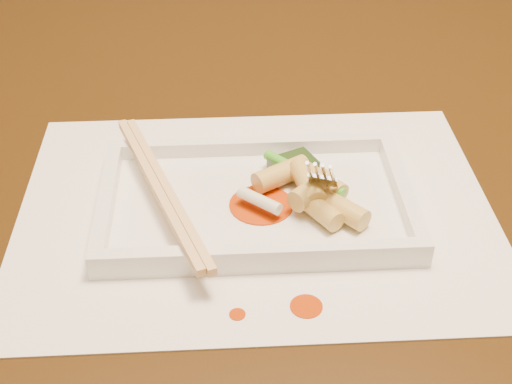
{
  "coord_description": "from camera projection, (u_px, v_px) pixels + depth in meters",
  "views": [
    {
      "loc": [
        0.05,
        -0.63,
        1.13
      ],
      "look_at": [
        0.08,
        -0.16,
        0.77
      ],
      "focal_mm": 50.0,
      "sensor_mm": 36.0,
      "label": 1
    }
  ],
  "objects": [
    {
      "name": "sauce_blob_0",
      "position": [
        261.0,
        205.0,
        0.59
      ],
      "size": [
        0.05,
        0.05,
        0.0
      ],
      "primitive_type": "cylinder",
      "color": "#B73505",
      "rests_on": "plate_base"
    },
    {
      "name": "sauce_splatter_a",
      "position": [
        306.0,
        306.0,
        0.51
      ],
      "size": [
        0.02,
        0.02,
        0.0
      ],
      "primitive_type": "cylinder",
      "color": "#B73505",
      "rests_on": "placemat"
    },
    {
      "name": "veg_piece",
      "position": [
        293.0,
        165.0,
        0.63
      ],
      "size": [
        0.05,
        0.04,
        0.01
      ],
      "primitive_type": "cube",
      "rotation": [
        0.0,
        0.0,
        0.44
      ],
      "color": "black",
      "rests_on": "plate_base"
    },
    {
      "name": "rice_cake_4",
      "position": [
        319.0,
        181.0,
        0.61
      ],
      "size": [
        0.05,
        0.05,
        0.02
      ],
      "primitive_type": "cylinder",
      "rotation": [
        1.57,
        0.0,
        0.66
      ],
      "color": "#DBC666",
      "rests_on": "plate_base"
    },
    {
      "name": "plate_rim_near",
      "position": [
        261.0,
        255.0,
        0.54
      ],
      "size": [
        0.26,
        0.01,
        0.01
      ],
      "primitive_type": "cube",
      "color": "white",
      "rests_on": "plate_base"
    },
    {
      "name": "rice_cake_0",
      "position": [
        317.0,
        208.0,
        0.58
      ],
      "size": [
        0.04,
        0.05,
        0.02
      ],
      "primitive_type": "cylinder",
      "rotation": [
        1.57,
        0.0,
        0.58
      ],
      "color": "#DBC666",
      "rests_on": "plate_base"
    },
    {
      "name": "scallion_white",
      "position": [
        259.0,
        200.0,
        0.58
      ],
      "size": [
        0.04,
        0.03,
        0.01
      ],
      "primitive_type": "cylinder",
      "rotation": [
        1.57,
        0.0,
        0.86
      ],
      "color": "#EAEACC",
      "rests_on": "plate_base"
    },
    {
      "name": "rice_cake_3",
      "position": [
        281.0,
        174.0,
        0.61
      ],
      "size": [
        0.05,
        0.04,
        0.02
      ],
      "primitive_type": "cylinder",
      "rotation": [
        1.57,
        0.0,
        2.11
      ],
      "color": "#DBC666",
      "rests_on": "plate_base"
    },
    {
      "name": "rice_cake_1",
      "position": [
        339.0,
        207.0,
        0.58
      ],
      "size": [
        0.05,
        0.05,
        0.02
      ],
      "primitive_type": "cylinder",
      "rotation": [
        1.57,
        0.0,
        0.75
      ],
      "color": "#DBC666",
      "rests_on": "plate_base"
    },
    {
      "name": "scallion_green",
      "position": [
        304.0,
        173.0,
        0.61
      ],
      "size": [
        0.07,
        0.07,
        0.01
      ],
      "primitive_type": "cylinder",
      "rotation": [
        1.57,
        0.0,
        0.77
      ],
      "color": "#359D19",
      "rests_on": "plate_base"
    },
    {
      "name": "rice_cake_5",
      "position": [
        312.0,
        190.0,
        0.58
      ],
      "size": [
        0.04,
        0.04,
        0.02
      ],
      "primitive_type": "cylinder",
      "rotation": [
        1.57,
        0.0,
        2.35
      ],
      "color": "#DBC666",
      "rests_on": "plate_base"
    },
    {
      "name": "chopstick_a",
      "position": [
        156.0,
        188.0,
        0.59
      ],
      "size": [
        0.08,
        0.21,
        0.01
      ],
      "primitive_type": "cube",
      "rotation": [
        0.0,
        0.0,
        0.35
      ],
      "color": "#E4B372",
      "rests_on": "plate_rim_near"
    },
    {
      "name": "plate_rim_left",
      "position": [
        107.0,
        200.0,
        0.59
      ],
      "size": [
        0.01,
        0.14,
        0.01
      ],
      "primitive_type": "cube",
      "color": "white",
      "rests_on": "plate_base"
    },
    {
      "name": "chopstick_b",
      "position": [
        166.0,
        188.0,
        0.59
      ],
      "size": [
        0.08,
        0.21,
        0.01
      ],
      "primitive_type": "cube",
      "rotation": [
        0.0,
        0.0,
        0.35
      ],
      "color": "#E4B372",
      "rests_on": "plate_rim_near"
    },
    {
      "name": "fork",
      "position": [
        342.0,
        112.0,
        0.57
      ],
      "size": [
        0.09,
        0.1,
        0.14
      ],
      "primitive_type": null,
      "color": "silver",
      "rests_on": "plate_base"
    },
    {
      "name": "placemat",
      "position": [
        256.0,
        210.0,
        0.6
      ],
      "size": [
        0.4,
        0.3,
        0.0
      ],
      "primitive_type": "cube",
      "color": "white",
      "rests_on": "table"
    },
    {
      "name": "plate_rim_right",
      "position": [
        403.0,
        190.0,
        0.6
      ],
      "size": [
        0.01,
        0.14,
        0.01
      ],
      "primitive_type": "cube",
      "color": "white",
      "rests_on": "plate_base"
    },
    {
      "name": "plate_rim_far",
      "position": [
        252.0,
        146.0,
        0.65
      ],
      "size": [
        0.26,
        0.01,
        0.01
      ],
      "primitive_type": "cube",
      "color": "white",
      "rests_on": "plate_base"
    },
    {
      "name": "rice_cake_2",
      "position": [
        308.0,
        183.0,
        0.59
      ],
      "size": [
        0.03,
        0.05,
        0.02
      ],
      "primitive_type": "cylinder",
      "rotation": [
        1.57,
        0.0,
        0.18
      ],
      "color": "#DBC666",
      "rests_on": "plate_base"
    },
    {
      "name": "plate_base",
      "position": [
        256.0,
        205.0,
        0.6
      ],
      "size": [
        0.26,
        0.16,
        0.01
      ],
      "primitive_type": "cube",
      "color": "white",
      "rests_on": "placemat"
    },
    {
      "name": "table",
      "position": [
        180.0,
        195.0,
        0.79
      ],
      "size": [
        1.4,
        0.9,
        0.75
      ],
      "color": "black",
      "rests_on": "ground"
    },
    {
      "name": "sauce_splatter_b",
      "position": [
        237.0,
        314.0,
        0.51
      ],
      "size": [
        0.01,
        0.01,
        0.0
      ],
      "primitive_type": "cylinder",
      "color": "#B73505",
      "rests_on": "placemat"
    }
  ]
}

